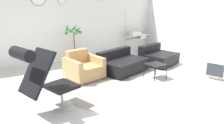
# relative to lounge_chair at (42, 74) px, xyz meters

# --- Properties ---
(ground_plane) EXTENTS (12.00, 12.00, 0.00)m
(ground_plane) POSITION_rel_lounge_chair_xyz_m (1.67, 0.42, -0.77)
(ground_plane) COLOR silver
(wall_back) EXTENTS (12.00, 0.09, 2.80)m
(wall_back) POSITION_rel_lounge_chair_xyz_m (1.67, 3.28, 0.63)
(wall_back) COLOR silver
(wall_back) RESTS_ON ground_plane
(wall_right) EXTENTS (0.06, 12.00, 2.80)m
(wall_right) POSITION_rel_lounge_chair_xyz_m (5.17, 0.42, 0.63)
(wall_right) COLOR silver
(wall_right) RESTS_ON ground_plane
(round_rug) EXTENTS (2.05, 2.05, 0.01)m
(round_rug) POSITION_rel_lounge_chair_xyz_m (1.55, 0.27, -0.77)
(round_rug) COLOR gray
(round_rug) RESTS_ON ground_plane
(lounge_chair) EXTENTS (1.16, 0.83, 1.28)m
(lounge_chair) POSITION_rel_lounge_chair_xyz_m (0.00, 0.00, 0.00)
(lounge_chair) COLOR #BCBCC1
(lounge_chair) RESTS_ON ground_plane
(armchair_red) EXTENTS (0.96, 0.96, 0.73)m
(armchair_red) POSITION_rel_lounge_chair_xyz_m (1.38, 1.36, -0.49)
(armchair_red) COLOR silver
(armchair_red) RESTS_ON ground_plane
(couch_low) EXTENTS (1.52, 1.25, 0.62)m
(couch_low) POSITION_rel_lounge_chair_xyz_m (2.59, 1.31, -0.54)
(couch_low) COLOR black
(couch_low) RESTS_ON ground_plane
(couch_second) EXTENTS (1.27, 1.18, 0.62)m
(couch_second) POSITION_rel_lounge_chair_xyz_m (3.99, 1.34, -0.54)
(couch_second) COLOR black
(couch_second) RESTS_ON ground_plane
(side_table) EXTENTS (0.45, 0.45, 0.40)m
(side_table) POSITION_rel_lounge_chair_xyz_m (3.00, 0.35, -0.40)
(side_table) COLOR black
(side_table) RESTS_ON ground_plane
(crt_television) EXTENTS (0.62, 0.60, 0.47)m
(crt_television) POSITION_rel_lounge_chair_xyz_m (4.45, -0.48, -0.51)
(crt_television) COLOR beige
(crt_television) RESTS_ON ground_plane
(potted_plant) EXTENTS (0.59, 0.67, 1.33)m
(potted_plant) POSITION_rel_lounge_chair_xyz_m (1.71, 2.78, -0.13)
(potted_plant) COLOR silver
(potted_plant) RESTS_ON ground_plane
(shelf_unit) EXTENTS (1.08, 0.28, 1.65)m
(shelf_unit) POSITION_rel_lounge_chair_xyz_m (4.44, 3.00, -0.06)
(shelf_unit) COLOR #BCBCC1
(shelf_unit) RESTS_ON ground_plane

